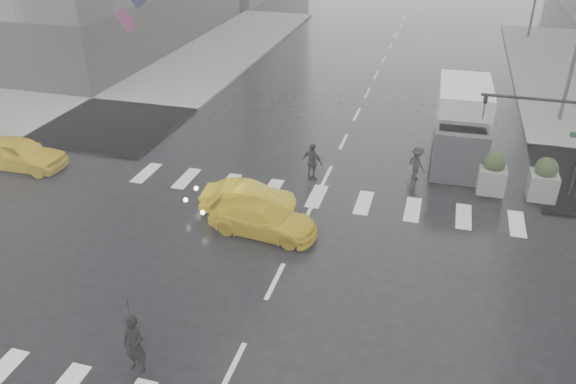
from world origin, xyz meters
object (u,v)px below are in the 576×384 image
(traffic_signal_pole, at_px, (557,131))
(box_truck, at_px, (462,123))
(taxi_front, at_px, (19,153))
(taxi_mid, at_px, (248,199))

(traffic_signal_pole, relative_size, box_truck, 0.71)
(traffic_signal_pole, distance_m, taxi_front, 23.15)
(box_truck, bearing_deg, traffic_signal_pole, -48.31)
(taxi_front, xyz_separation_m, taxi_mid, (11.46, -0.95, -0.13))
(traffic_signal_pole, relative_size, taxi_front, 1.04)
(traffic_signal_pole, xyz_separation_m, taxi_mid, (-11.34, -4.04, -2.61))
(taxi_front, height_order, box_truck, box_truck)
(traffic_signal_pole, xyz_separation_m, taxi_front, (-22.80, -3.10, -2.48))
(box_truck, bearing_deg, taxi_mid, -137.70)
(traffic_signal_pole, distance_m, taxi_mid, 12.32)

